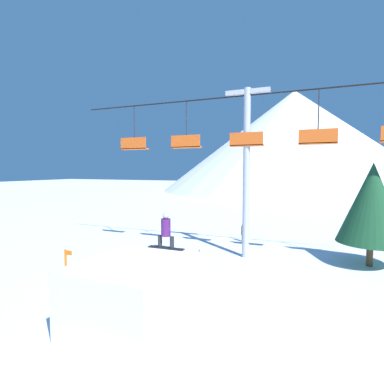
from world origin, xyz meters
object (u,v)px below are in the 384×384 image
Objects in this scene: snowboarder at (166,231)px; trail_marker at (66,264)px; snow_ramp at (134,291)px; pine_tree_near at (372,203)px; distant_skier at (243,232)px.

snowboarder is 0.98× the size of trail_marker.
snow_ramp is 12.42m from pine_tree_near.
snowboarder is 5.42m from trail_marker.
distant_skier is at bearing 60.81° from trail_marker.
snow_ramp is at bearing -101.66° from snowboarder.
distant_skier is (0.88, 11.95, -0.36)m from snow_ramp.
snowboarder is 1.12× the size of distant_skier.
distant_skier is (-7.07, 2.67, -2.55)m from pine_tree_near.
trail_marker reaches higher than distant_skier.
snow_ramp reaches higher than distant_skier.
snowboarder is at bearing 78.34° from snow_ramp.
snowboarder is 0.26× the size of pine_tree_near.
pine_tree_near is 7.97m from distant_skier.
trail_marker is at bearing 176.45° from snowboarder.
snowboarder is (0.33, 1.60, 1.67)m from snow_ramp.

